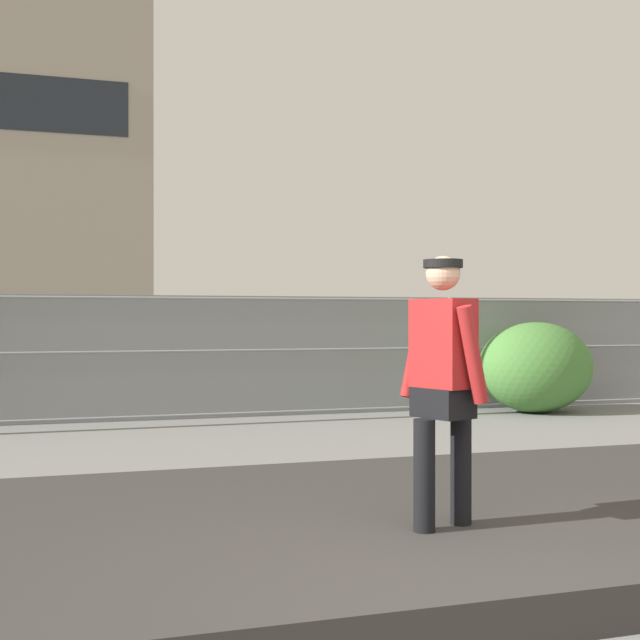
% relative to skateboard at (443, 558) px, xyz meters
% --- Properties ---
extents(gravel_berm, '(14.92, 3.80, 0.24)m').
position_rel_skateboard_xyz_m(gravel_berm, '(-0.43, 0.62, 0.06)').
color(gravel_berm, '#33302D').
rests_on(gravel_berm, ground_plane).
extents(skateboard, '(0.82, 0.44, 0.07)m').
position_rel_skateboard_xyz_m(skateboard, '(0.00, 0.00, 0.00)').
color(skateboard, black).
rests_on(skateboard, ground_plane).
extents(skater, '(0.72, 0.62, 1.82)m').
position_rel_skateboard_xyz_m(skater, '(0.00, 0.00, 1.06)').
color(skater, gray).
rests_on(skater, skateboard).
extents(chain_fence, '(27.08, 0.06, 1.85)m').
position_rel_skateboard_xyz_m(chain_fence, '(-0.43, 8.07, 0.88)').
color(chain_fence, gray).
rests_on(chain_fence, ground_plane).
extents(shrub_left, '(1.87, 1.53, 1.45)m').
position_rel_skateboard_xyz_m(shrub_left, '(5.17, 7.22, 0.67)').
color(shrub_left, '#477F38').
rests_on(shrub_left, ground_plane).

